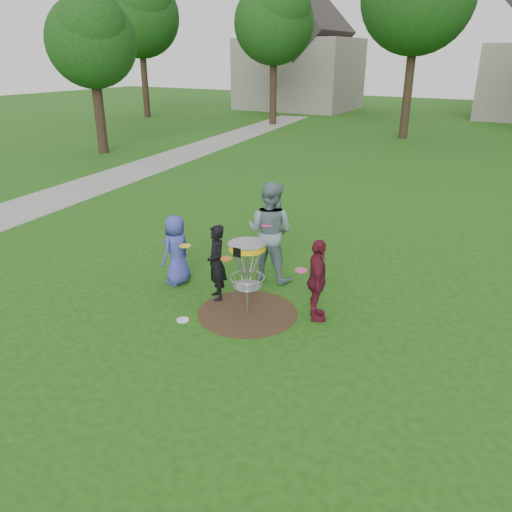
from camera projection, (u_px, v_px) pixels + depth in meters
The scene contains 11 objects.
ground at pixel (248, 313), 8.98m from camera, with size 100.00×100.00×0.00m, color #19470F.
dirt_patch at pixel (248, 313), 8.98m from camera, with size 1.80×1.80×0.01m, color #47331E.
concrete_path at pixel (138, 170), 20.05m from camera, with size 2.20×40.00×0.02m, color #9E9E99.
player_blue at pixel (176, 250), 9.90m from camera, with size 0.70×0.45×1.43m, color #383F9B.
player_black at pixel (216, 263), 9.25m from camera, with size 0.53×0.35×1.46m, color black.
player_grey at pixel (270, 232), 9.98m from camera, with size 0.99×0.78×2.05m, color slate.
player_maroon at pixel (317, 280), 8.52m from camera, with size 0.86×0.36×1.47m, color maroon.
disc_on_grass at pixel (183, 320), 8.72m from camera, with size 0.22×0.22×0.02m, color silver.
disc_golf_basket at pixel (247, 261), 8.59m from camera, with size 0.66×0.67×1.38m.
held_discs at pixel (243, 249), 9.20m from camera, with size 2.70×1.32×0.40m.
tree_row at pixel (487, 10), 22.96m from camera, with size 51.20×17.42×9.90m.
Camera 1 is at (4.14, -6.77, 4.33)m, focal length 35.00 mm.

